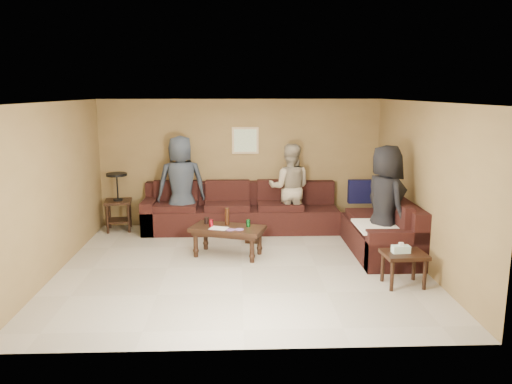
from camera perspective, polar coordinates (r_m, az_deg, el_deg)
room at (r=7.35m, az=-1.70°, el=3.73°), size 5.60×5.50×2.50m
sectional_sofa at (r=9.14m, az=3.38°, el=-3.28°), size 4.65×2.90×0.97m
coffee_table at (r=8.15m, az=-3.27°, el=-4.50°), size 1.29×0.93×0.77m
end_table_left at (r=9.93m, az=-15.48°, el=-0.96°), size 0.55×0.55×1.12m
side_table_right at (r=7.21m, az=16.51°, el=-7.15°), size 0.61×0.51×0.62m
waste_bin at (r=8.93m, az=-0.50°, el=-4.94°), size 0.24×0.24×0.26m
wall_art at (r=9.81m, az=-1.24°, el=5.91°), size 0.52×0.04×0.52m
person_left at (r=9.47m, az=-8.53°, el=0.84°), size 1.00×0.76×1.85m
person_middle at (r=9.49m, az=3.86°, el=0.47°), size 0.91×0.76×1.69m
person_right at (r=8.11m, az=14.52°, el=-1.25°), size 0.82×1.03×1.84m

